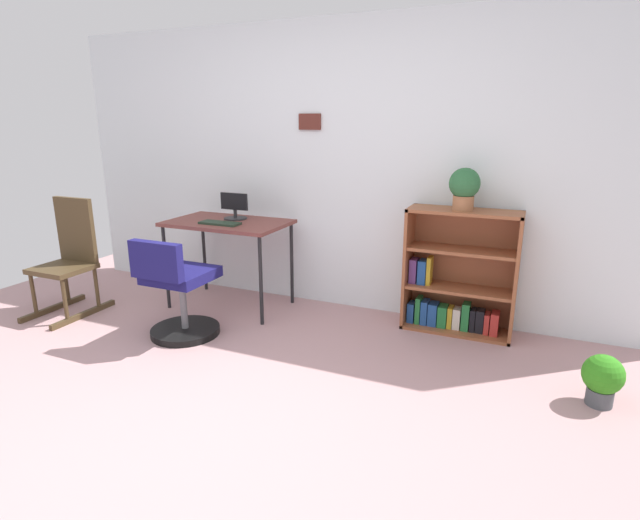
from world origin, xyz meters
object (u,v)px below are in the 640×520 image
object	(u,v)px
potted_plant_on_shelf	(464,187)
monitor	(235,208)
keyboard	(220,223)
desk	(228,228)
potted_plant_floor	(603,378)
rocking_chair	(69,257)
office_chair	(178,294)
bookshelf_low	(457,278)

from	to	relation	value
potted_plant_on_shelf	monitor	bearing A→B (deg)	-176.75
keyboard	potted_plant_on_shelf	bearing A→B (deg)	10.37
desk	keyboard	xyz separation A→B (m)	(0.02, -0.14, 0.07)
desk	potted_plant_floor	bearing A→B (deg)	-10.40
keyboard	potted_plant_on_shelf	xyz separation A→B (m)	(1.88, 0.34, 0.35)
rocking_chair	potted_plant_on_shelf	bearing A→B (deg)	15.61
monitor	rocking_chair	distance (m)	1.44
office_chair	potted_plant_on_shelf	distance (m)	2.24
desk	bookshelf_low	size ratio (longest dim) A/B	1.07
office_chair	potted_plant_floor	world-z (taller)	office_chair
monitor	potted_plant_on_shelf	size ratio (longest dim) A/B	0.84
office_chair	keyboard	bearing A→B (deg)	90.40
keyboard	potted_plant_floor	world-z (taller)	keyboard
desk	bookshelf_low	distance (m)	1.93
potted_plant_on_shelf	office_chair	bearing A→B (deg)	-153.68
desk	bookshelf_low	bearing A→B (deg)	7.93
desk	rocking_chair	bearing A→B (deg)	-150.86
rocking_chair	potted_plant_floor	xyz separation A→B (m)	(4.00, 0.12, -0.31)
monitor	potted_plant_on_shelf	xyz separation A→B (m)	(1.89, 0.11, 0.26)
office_chair	bookshelf_low	xyz separation A→B (m)	(1.87, 0.98, 0.07)
office_chair	potted_plant_floor	distance (m)	2.83
monitor	bookshelf_low	xyz separation A→B (m)	(1.88, 0.16, -0.45)
rocking_chair	potted_plant_floor	size ratio (longest dim) A/B	3.15
desk	office_chair	xyz separation A→B (m)	(0.02, -0.72, -0.35)
monitor	potted_plant_floor	distance (m)	2.98
potted_plant_on_shelf	potted_plant_floor	distance (m)	1.52
keyboard	monitor	bearing A→B (deg)	91.39
potted_plant_on_shelf	keyboard	bearing A→B (deg)	-169.63
desk	rocking_chair	world-z (taller)	rocking_chair
monitor	desk	bearing A→B (deg)	-95.71
potted_plant_floor	potted_plant_on_shelf	bearing A→B (deg)	142.15
rocking_chair	potted_plant_on_shelf	world-z (taller)	potted_plant_on_shelf
office_chair	rocking_chair	size ratio (longest dim) A/B	0.81
desk	monitor	distance (m)	0.19
desk	bookshelf_low	xyz separation A→B (m)	(1.89, 0.26, -0.28)
keyboard	potted_plant_floor	xyz separation A→B (m)	(2.83, -0.39, -0.60)
potted_plant_floor	bookshelf_low	bearing A→B (deg)	140.30
office_chair	rocking_chair	world-z (taller)	rocking_chair
bookshelf_low	potted_plant_floor	xyz separation A→B (m)	(0.95, -0.79, -0.24)
monitor	keyboard	world-z (taller)	monitor
keyboard	rocking_chair	bearing A→B (deg)	-156.51
bookshelf_low	rocking_chair	bearing A→B (deg)	-163.41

